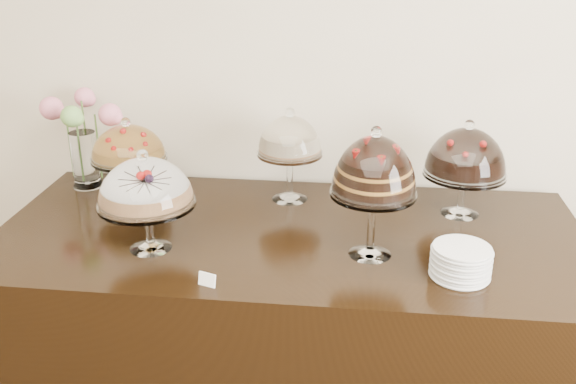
# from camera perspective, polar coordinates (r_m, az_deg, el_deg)

# --- Properties ---
(wall_back) EXTENTS (5.00, 0.04, 3.00)m
(wall_back) POSITION_cam_1_polar(r_m,az_deg,el_deg) (2.75, 0.70, 13.03)
(wall_back) COLOR beige
(wall_back) RESTS_ON ground
(display_counter) EXTENTS (2.20, 1.00, 0.90)m
(display_counter) POSITION_cam_1_polar(r_m,az_deg,el_deg) (2.64, 0.13, -12.29)
(display_counter) COLOR black
(display_counter) RESTS_ON ground
(cake_stand_sugar_sponge) EXTENTS (0.34, 0.34, 0.37)m
(cake_stand_sugar_sponge) POSITION_cam_1_polar(r_m,az_deg,el_deg) (2.24, -12.56, 0.47)
(cake_stand_sugar_sponge) COLOR white
(cake_stand_sugar_sponge) RESTS_ON display_counter
(cake_stand_choco_layer) EXTENTS (0.29, 0.29, 0.47)m
(cake_stand_choco_layer) POSITION_cam_1_polar(r_m,az_deg,el_deg) (2.14, 7.68, 1.86)
(cake_stand_choco_layer) COLOR white
(cake_stand_choco_layer) RESTS_ON display_counter
(cake_stand_cheesecake) EXTENTS (0.27, 0.27, 0.39)m
(cake_stand_cheesecake) POSITION_cam_1_polar(r_m,az_deg,el_deg) (2.59, 0.16, 4.63)
(cake_stand_cheesecake) COLOR white
(cake_stand_cheesecake) RESTS_ON display_counter
(cake_stand_dark_choco) EXTENTS (0.32, 0.32, 0.39)m
(cake_stand_dark_choco) POSITION_cam_1_polar(r_m,az_deg,el_deg) (2.55, 15.54, 3.09)
(cake_stand_dark_choco) COLOR white
(cake_stand_dark_choco) RESTS_ON display_counter
(cake_stand_fruit_tart) EXTENTS (0.31, 0.31, 0.34)m
(cake_stand_fruit_tart) POSITION_cam_1_polar(r_m,az_deg,el_deg) (2.72, -14.04, 3.95)
(cake_stand_fruit_tart) COLOR white
(cake_stand_fruit_tart) RESTS_ON display_counter
(flower_vase) EXTENTS (0.36, 0.28, 0.41)m
(flower_vase) POSITION_cam_1_polar(r_m,az_deg,el_deg) (2.88, -17.86, 4.95)
(flower_vase) COLOR white
(flower_vase) RESTS_ON display_counter
(plate_stack) EXTENTS (0.19, 0.19, 0.10)m
(plate_stack) POSITION_cam_1_polar(r_m,az_deg,el_deg) (2.16, 15.11, -6.01)
(plate_stack) COLOR silver
(plate_stack) RESTS_ON display_counter
(price_card_left) EXTENTS (0.06, 0.03, 0.04)m
(price_card_left) POSITION_cam_1_polar(r_m,az_deg,el_deg) (2.07, -7.21, -7.73)
(price_card_left) COLOR white
(price_card_left) RESTS_ON display_counter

